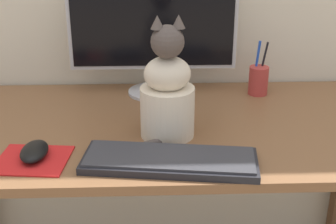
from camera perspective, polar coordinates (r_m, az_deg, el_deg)
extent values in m
cube|color=brown|center=(1.36, -0.19, -1.82)|extent=(1.46, 0.67, 0.02)
cylinder|color=#B2B2B7|center=(1.57, -1.75, 2.48)|extent=(0.17, 0.17, 0.01)
cylinder|color=#B2B2B7|center=(1.56, -1.77, 4.01)|extent=(0.04, 0.04, 0.08)
cube|color=#B2B2B7|center=(1.50, -1.87, 11.24)|extent=(0.54, 0.02, 0.32)
cube|color=black|center=(1.49, -1.87, 11.16)|extent=(0.52, 0.00, 0.30)
cube|color=black|center=(1.13, 0.09, -6.00)|extent=(0.44, 0.20, 0.02)
cube|color=#333338|center=(1.13, 0.09, -5.47)|extent=(0.42, 0.18, 0.01)
cube|color=red|center=(1.20, -16.17, -5.63)|extent=(0.19, 0.17, 0.00)
ellipsoid|color=black|center=(1.20, -15.98, -4.62)|extent=(0.07, 0.11, 0.03)
cylinder|color=beige|center=(1.25, -0.08, 0.04)|extent=(0.16, 0.16, 0.14)
ellipsoid|color=beige|center=(1.22, -0.09, 4.68)|extent=(0.14, 0.12, 0.09)
sphere|color=#4C423D|center=(1.18, 0.00, 8.56)|extent=(0.10, 0.10, 0.09)
cone|color=#4C423D|center=(1.16, -1.32, 10.90)|extent=(0.04, 0.04, 0.03)
cone|color=#4C423D|center=(1.17, 1.30, 11.00)|extent=(0.04, 0.04, 0.03)
cylinder|color=#4C423D|center=(1.22, -1.30, -3.72)|extent=(0.18, 0.10, 0.02)
cylinder|color=#B23833|center=(1.58, 10.96, 3.79)|extent=(0.06, 0.06, 0.09)
cylinder|color=#1E47B2|center=(1.57, 10.76, 6.01)|extent=(0.02, 0.02, 0.14)
cylinder|color=#1E47B2|center=(1.57, 10.80, 5.99)|extent=(0.02, 0.02, 0.14)
cylinder|color=black|center=(1.57, 11.53, 5.99)|extent=(0.02, 0.03, 0.14)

